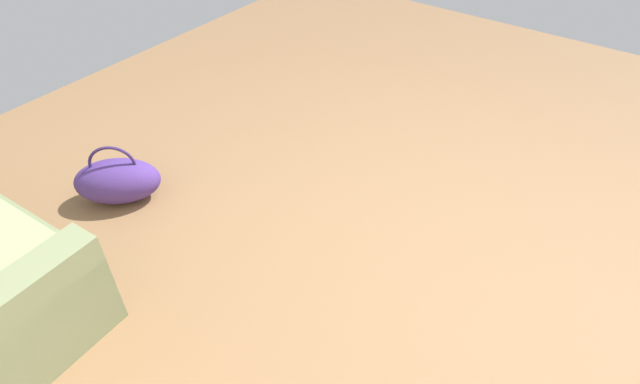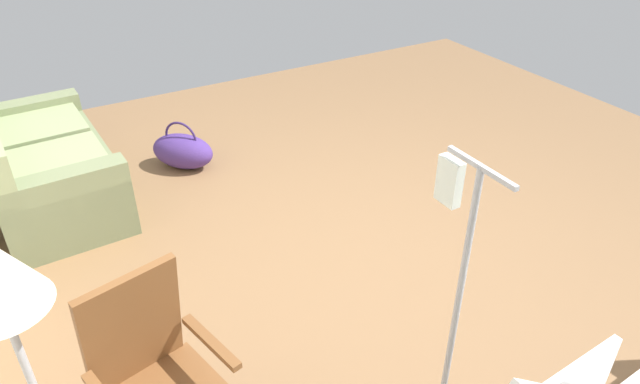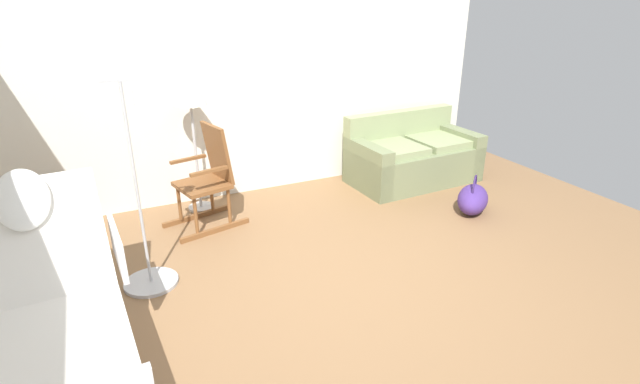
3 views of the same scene
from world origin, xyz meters
The scene contains 8 objects.
ground_plane centered at (0.00, 0.00, 0.00)m, with size 7.17×7.17×0.00m, color olive.
back_wall centered at (0.00, 2.57, 1.35)m, with size 5.94×0.10×2.70m, color silver.
hospital_bed centered at (-2.23, 0.08, 0.32)m, with size 1.10×2.11×1.19m.
couch centered at (1.83, 1.96, 0.31)m, with size 1.64×0.92×0.85m.
rocking_chair centered at (-0.80, 1.82, 0.50)m, with size 0.85×0.64×1.05m.
floor_lamp centered at (-0.83, 2.24, 1.23)m, with size 0.34×0.34×1.48m.
duffel_bag centered at (1.86, 0.87, 0.15)m, with size 0.63×0.61×0.43m.
iv_pole centered at (-1.53, 0.90, 0.25)m, with size 0.44×0.44×1.69m.
Camera 3 is at (-1.74, -2.81, 2.26)m, focal length 27.10 mm.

